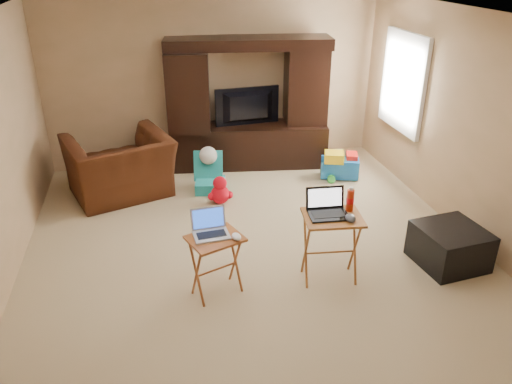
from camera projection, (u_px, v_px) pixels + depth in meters
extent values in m
plane|color=beige|center=(252.00, 248.00, 5.66)|extent=(5.50, 5.50, 0.00)
plane|color=silver|center=(251.00, 16.00, 4.56)|extent=(5.50, 5.50, 0.00)
plane|color=tan|center=(214.00, 82.00, 7.53)|extent=(5.00, 0.00, 5.00)
plane|color=tan|center=(356.00, 319.00, 2.70)|extent=(5.00, 0.00, 5.00)
plane|color=tan|center=(470.00, 128.00, 5.59)|extent=(0.00, 5.50, 5.50)
plane|color=white|center=(404.00, 82.00, 6.88)|extent=(0.00, 1.20, 1.20)
cube|color=white|center=(403.00, 82.00, 6.88)|extent=(0.06, 1.14, 1.34)
cube|color=black|center=(248.00, 104.00, 7.44)|extent=(2.43, 0.91, 1.94)
imported|color=black|center=(249.00, 108.00, 7.42)|extent=(0.99, 0.22, 0.57)
imported|color=#421D0E|center=(120.00, 167.00, 6.70)|extent=(1.57, 1.47, 0.83)
cube|color=black|center=(450.00, 246.00, 5.30)|extent=(0.72, 0.72, 0.42)
cube|color=#AA5529|center=(216.00, 266.00, 4.79)|extent=(0.59, 0.54, 0.63)
cube|color=#A06326|center=(330.00, 248.00, 4.98)|extent=(0.61, 0.51, 0.73)
cube|color=#ABACB0|center=(211.00, 225.00, 4.62)|extent=(0.35, 0.30, 0.24)
cube|color=black|center=(329.00, 205.00, 4.77)|extent=(0.40, 0.34, 0.24)
ellipsoid|color=white|center=(236.00, 237.00, 4.61)|extent=(0.10, 0.14, 0.05)
ellipsoid|color=#39383D|center=(350.00, 218.00, 4.72)|extent=(0.11, 0.16, 0.06)
cylinder|color=#B9280B|center=(350.00, 200.00, 4.88)|extent=(0.07, 0.07, 0.22)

